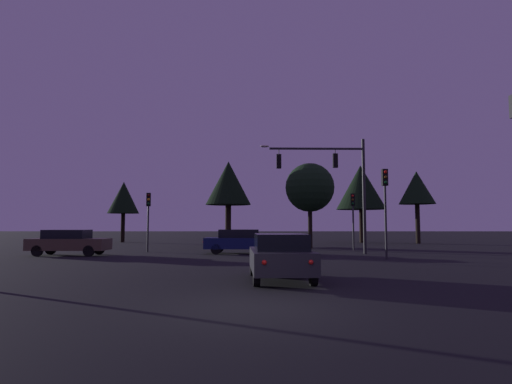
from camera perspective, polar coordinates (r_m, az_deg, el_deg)
The scene contains 13 objects.
ground_plane at distance 33.94m, azimuth -0.09°, elevation -7.52°, with size 168.00×168.00×0.00m, color black.
traffic_signal_mast_arm at distance 27.15m, azimuth 10.69°, elevation 2.30°, with size 6.67×0.46×7.27m.
traffic_light_corner_left at distance 29.30m, azimuth -14.27°, elevation -2.35°, with size 0.35×0.38×3.97m.
traffic_light_corner_right at distance 31.16m, azimuth 13.09°, elevation -2.36°, with size 0.35×0.38×4.07m.
traffic_light_median at distance 23.57m, azimuth 17.18°, elevation -0.45°, with size 0.32×0.36×4.81m.
car_nearside_lane at distance 13.98m, azimuth 3.41°, elevation -8.64°, with size 2.08×4.14×1.52m.
car_crossing_left at distance 26.81m, azimuth -1.97°, elevation -6.63°, with size 4.71×1.98×1.52m.
car_crossing_right at distance 27.49m, azimuth -23.91°, elevation -6.20°, with size 4.60×1.80×1.52m.
tree_behind_sign at distance 44.73m, azimuth 14.09°, elevation 0.60°, with size 5.05×5.05×7.95m.
tree_left_far at distance 46.14m, azimuth -17.40°, elevation -0.78°, with size 3.22×3.22×6.31m.
tree_center_horizon at distance 34.72m, azimuth -3.67°, elevation 1.13°, with size 3.72×3.72×7.04m.
tree_right_cluster at distance 32.98m, azimuth 7.39°, elevation 0.58°, with size 3.80×3.80×6.60m.
tree_lot_edge at distance 44.10m, azimuth 21.01°, elevation 0.48°, with size 3.46×3.46×7.06m.
Camera 1 is at (0.11, -9.39, 1.82)m, focal length 29.56 mm.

